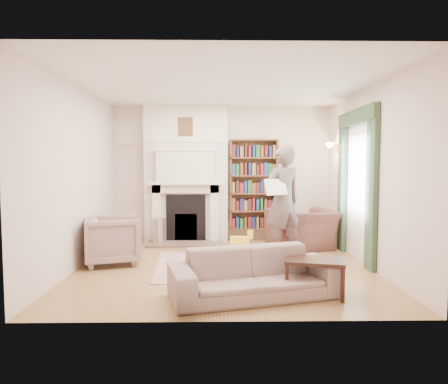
{
  "coord_description": "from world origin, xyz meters",
  "views": [
    {
      "loc": [
        -0.11,
        -6.21,
        1.6
      ],
      "look_at": [
        0.0,
        0.25,
        1.15
      ],
      "focal_mm": 32.0,
      "sensor_mm": 36.0,
      "label": 1
    }
  ],
  "objects_px": {
    "paraffin_heater": "(159,231)",
    "armchair_left": "(113,240)",
    "sofa": "(254,273)",
    "rocking_horse": "(240,243)",
    "bookcase": "(254,185)",
    "armchair_reading": "(301,229)",
    "coffee_table": "(314,277)",
    "man_reading": "(283,201)"
  },
  "relations": [
    {
      "from": "paraffin_heater",
      "to": "armchair_left",
      "type": "bearing_deg",
      "value": -110.12
    },
    {
      "from": "sofa",
      "to": "paraffin_heater",
      "type": "xyz_separation_m",
      "value": [
        -1.6,
        3.11,
        -0.02
      ]
    },
    {
      "from": "armchair_left",
      "to": "rocking_horse",
      "type": "xyz_separation_m",
      "value": [
        2.08,
        0.46,
        -0.15
      ]
    },
    {
      "from": "armchair_left",
      "to": "rocking_horse",
      "type": "bearing_deg",
      "value": -93.97
    },
    {
      "from": "bookcase",
      "to": "armchair_reading",
      "type": "relative_size",
      "value": 1.62
    },
    {
      "from": "bookcase",
      "to": "coffee_table",
      "type": "relative_size",
      "value": 2.64
    },
    {
      "from": "armchair_left",
      "to": "paraffin_heater",
      "type": "bearing_deg",
      "value": -36.59
    },
    {
      "from": "armchair_reading",
      "to": "armchair_left",
      "type": "bearing_deg",
      "value": 5.69
    },
    {
      "from": "man_reading",
      "to": "armchair_reading",
      "type": "bearing_deg",
      "value": -152.22
    },
    {
      "from": "sofa",
      "to": "rocking_horse",
      "type": "distance_m",
      "value": 2.14
    },
    {
      "from": "sofa",
      "to": "rocking_horse",
      "type": "relative_size",
      "value": 3.81
    },
    {
      "from": "armchair_reading",
      "to": "armchair_left",
      "type": "distance_m",
      "value": 3.44
    },
    {
      "from": "bookcase",
      "to": "armchair_reading",
      "type": "height_order",
      "value": "bookcase"
    },
    {
      "from": "rocking_horse",
      "to": "bookcase",
      "type": "bearing_deg",
      "value": 88.13
    },
    {
      "from": "bookcase",
      "to": "rocking_horse",
      "type": "height_order",
      "value": "bookcase"
    },
    {
      "from": "paraffin_heater",
      "to": "rocking_horse",
      "type": "distance_m",
      "value": 1.83
    },
    {
      "from": "man_reading",
      "to": "rocking_horse",
      "type": "height_order",
      "value": "man_reading"
    },
    {
      "from": "armchair_left",
      "to": "man_reading",
      "type": "bearing_deg",
      "value": -96.71
    },
    {
      "from": "armchair_reading",
      "to": "coffee_table",
      "type": "relative_size",
      "value": 1.64
    },
    {
      "from": "man_reading",
      "to": "sofa",
      "type": "bearing_deg",
      "value": 46.91
    },
    {
      "from": "man_reading",
      "to": "rocking_horse",
      "type": "distance_m",
      "value": 1.04
    },
    {
      "from": "bookcase",
      "to": "paraffin_heater",
      "type": "height_order",
      "value": "bookcase"
    },
    {
      "from": "armchair_reading",
      "to": "sofa",
      "type": "relative_size",
      "value": 0.57
    },
    {
      "from": "armchair_left",
      "to": "bookcase",
      "type": "bearing_deg",
      "value": -67.89
    },
    {
      "from": "armchair_reading",
      "to": "coffee_table",
      "type": "distance_m",
      "value": 2.74
    },
    {
      "from": "rocking_horse",
      "to": "paraffin_heater",
      "type": "bearing_deg",
      "value": 159.88
    },
    {
      "from": "paraffin_heater",
      "to": "rocking_horse",
      "type": "height_order",
      "value": "paraffin_heater"
    },
    {
      "from": "bookcase",
      "to": "coffee_table",
      "type": "xyz_separation_m",
      "value": [
        0.42,
        -3.57,
        -0.95
      ]
    },
    {
      "from": "armchair_reading",
      "to": "coffee_table",
      "type": "bearing_deg",
      "value": 68.9
    },
    {
      "from": "coffee_table",
      "to": "rocking_horse",
      "type": "relative_size",
      "value": 1.34
    },
    {
      "from": "bookcase",
      "to": "armchair_reading",
      "type": "distance_m",
      "value": 1.44
    },
    {
      "from": "armchair_reading",
      "to": "armchair_left",
      "type": "height_order",
      "value": "armchair_left"
    },
    {
      "from": "coffee_table",
      "to": "sofa",
      "type": "bearing_deg",
      "value": -161.93
    },
    {
      "from": "bookcase",
      "to": "armchair_left",
      "type": "height_order",
      "value": "bookcase"
    },
    {
      "from": "armchair_left",
      "to": "rocking_horse",
      "type": "relative_size",
      "value": 1.61
    },
    {
      "from": "man_reading",
      "to": "paraffin_heater",
      "type": "xyz_separation_m",
      "value": [
        -2.29,
        0.95,
        -0.69
      ]
    },
    {
      "from": "armchair_left",
      "to": "man_reading",
      "type": "xyz_separation_m",
      "value": [
        2.82,
        0.48,
        0.58
      ]
    },
    {
      "from": "armchair_left",
      "to": "sofa",
      "type": "relative_size",
      "value": 0.42
    },
    {
      "from": "coffee_table",
      "to": "armchair_left",
      "type": "bearing_deg",
      "value": 164.08
    },
    {
      "from": "man_reading",
      "to": "coffee_table",
      "type": "height_order",
      "value": "man_reading"
    },
    {
      "from": "bookcase",
      "to": "sofa",
      "type": "distance_m",
      "value": 3.75
    },
    {
      "from": "armchair_reading",
      "to": "armchair_left",
      "type": "xyz_separation_m",
      "value": [
        -3.27,
        -1.08,
        0.01
      ]
    }
  ]
}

